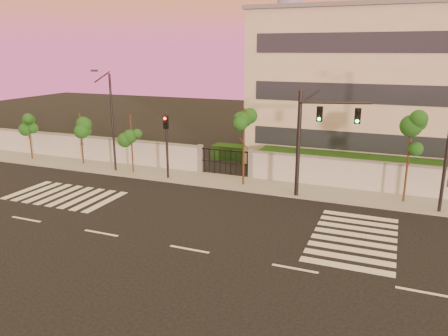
{
  "coord_description": "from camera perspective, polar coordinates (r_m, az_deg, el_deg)",
  "views": [
    {
      "loc": [
        8.47,
        -16.71,
        9.01
      ],
      "look_at": [
        -0.68,
        6.0,
        2.37
      ],
      "focal_mm": 35.0,
      "sensor_mm": 36.0,
      "label": 1
    }
  ],
  "objects": [
    {
      "name": "traffic_signal_main",
      "position": [
        26.77,
        11.53,
        4.61
      ],
      "size": [
        4.19,
        1.27,
        6.71
      ],
      "rotation": [
        0.0,
        0.0,
        0.27
      ],
      "color": "black",
      "rests_on": "ground"
    },
    {
      "name": "ground",
      "position": [
        20.79,
        -4.53,
        -10.55
      ],
      "size": [
        120.0,
        120.0,
        0.0
      ],
      "primitive_type": "plane",
      "color": "black",
      "rests_on": "ground"
    },
    {
      "name": "street_tree_b",
      "position": [
        36.4,
        -18.2,
        5.07
      ],
      "size": [
        1.5,
        1.19,
        4.2
      ],
      "color": "#382314",
      "rests_on": "ground"
    },
    {
      "name": "sidewalk",
      "position": [
        29.87,
        4.44,
        -2.27
      ],
      "size": [
        60.0,
        3.0,
        0.15
      ],
      "primitive_type": "cube",
      "color": "gray",
      "rests_on": "ground"
    },
    {
      "name": "institutional_building",
      "position": [
        38.81,
        23.01,
        9.78
      ],
      "size": [
        24.4,
        12.4,
        12.25
      ],
      "color": "beige",
      "rests_on": "ground"
    },
    {
      "name": "road_markings",
      "position": [
        24.52,
        -3.94,
        -6.39
      ],
      "size": [
        57.0,
        7.62,
        0.02
      ],
      "color": "silver",
      "rests_on": "ground"
    },
    {
      "name": "streetlight_west",
      "position": [
        33.31,
        -14.55,
        6.33
      ],
      "size": [
        0.46,
        1.85,
        7.71
      ],
      "color": "black",
      "rests_on": "ground"
    },
    {
      "name": "street_tree_c",
      "position": [
        32.78,
        -12.01,
        4.83
      ],
      "size": [
        1.41,
        1.12,
        4.5
      ],
      "color": "#382314",
      "rests_on": "ground"
    },
    {
      "name": "perimeter_wall",
      "position": [
        30.94,
        5.5,
        0.24
      ],
      "size": [
        60.0,
        0.36,
        2.2
      ],
      "color": "#ABADB2",
      "rests_on": "ground"
    },
    {
      "name": "hedge_row",
      "position": [
        33.31,
        8.59,
        0.77
      ],
      "size": [
        41.0,
        4.25,
        1.8
      ],
      "color": "black",
      "rests_on": "ground"
    },
    {
      "name": "street_tree_a",
      "position": [
        39.64,
        -24.13,
        4.98
      ],
      "size": [
        1.46,
        1.16,
        3.92
      ],
      "color": "#382314",
      "rests_on": "ground"
    },
    {
      "name": "traffic_signal_secondary",
      "position": [
        30.83,
        -7.51,
        3.9
      ],
      "size": [
        0.37,
        0.35,
        4.81
      ],
      "rotation": [
        0.0,
        0.0,
        0.04
      ],
      "color": "black",
      "rests_on": "ground"
    },
    {
      "name": "street_tree_d",
      "position": [
        28.96,
        2.67,
        5.09
      ],
      "size": [
        1.64,
        1.3,
        5.36
      ],
      "color": "#382314",
      "rests_on": "ground"
    },
    {
      "name": "street_tree_e",
      "position": [
        27.69,
        23.21,
        3.65
      ],
      "size": [
        1.64,
        1.3,
        5.52
      ],
      "color": "#382314",
      "rests_on": "ground"
    }
  ]
}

